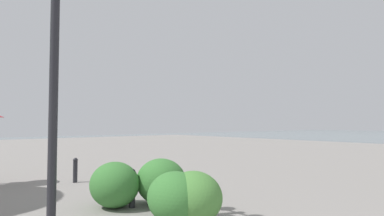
% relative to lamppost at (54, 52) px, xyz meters
% --- Properties ---
extents(lamppost, '(0.98, 0.28, 4.22)m').
position_rel_lamppost_xyz_m(lamppost, '(0.00, 0.00, 0.00)').
color(lamppost, '#232328').
rests_on(lamppost, ground).
extents(bollard_near, '(0.13, 0.13, 0.76)m').
position_rel_lamppost_xyz_m(bollard_near, '(0.30, -1.61, -2.40)').
color(bollard_near, '#232328').
rests_on(bollard_near, ground).
extents(bollard_mid, '(0.13, 0.13, 0.68)m').
position_rel_lamppost_xyz_m(bollard_mid, '(3.70, -1.75, -2.43)').
color(bollard_mid, '#232328').
rests_on(bollard_mid, ground).
extents(shrub_low, '(1.00, 0.90, 0.85)m').
position_rel_lamppost_xyz_m(shrub_low, '(-1.06, -1.65, -2.37)').
color(shrub_low, '#387533').
rests_on(shrub_low, ground).
extents(shrub_round, '(1.09, 0.98, 0.93)m').
position_rel_lamppost_xyz_m(shrub_round, '(0.15, -2.20, -2.33)').
color(shrub_round, '#387533').
rests_on(shrub_round, ground).
extents(shrub_wide, '(1.05, 0.94, 0.89)m').
position_rel_lamppost_xyz_m(shrub_wide, '(0.53, -1.35, -2.35)').
color(shrub_wide, '#387533').
rests_on(shrub_wide, ground).
extents(shrub_tall, '(1.01, 0.91, 0.86)m').
position_rel_lamppost_xyz_m(shrub_tall, '(-1.24, -1.88, -2.36)').
color(shrub_tall, '#477F38').
rests_on(shrub_tall, ground).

